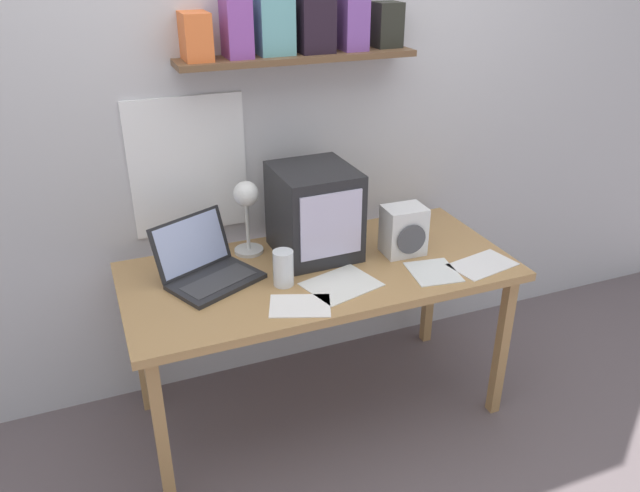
# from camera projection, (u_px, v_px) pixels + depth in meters

# --- Properties ---
(ground_plane) EXTENTS (12.00, 12.00, 0.00)m
(ground_plane) POSITION_uv_depth(u_px,v_px,m) (320.00, 408.00, 2.87)
(ground_plane) COLOR #64575A
(back_wall) EXTENTS (5.60, 0.24, 2.60)m
(back_wall) POSITION_uv_depth(u_px,v_px,m) (280.00, 102.00, 2.67)
(back_wall) COLOR silver
(back_wall) RESTS_ON ground_plane
(corner_desk) EXTENTS (1.58, 0.73, 0.73)m
(corner_desk) POSITION_uv_depth(u_px,v_px,m) (320.00, 281.00, 2.57)
(corner_desk) COLOR #AF824E
(corner_desk) RESTS_ON ground_plane
(crt_monitor) EXTENTS (0.33, 0.36, 0.37)m
(crt_monitor) POSITION_uv_depth(u_px,v_px,m) (314.00, 212.00, 2.59)
(crt_monitor) COLOR #232326
(crt_monitor) RESTS_ON corner_desk
(laptop) EXTENTS (0.43, 0.41, 0.23)m
(laptop) POSITION_uv_depth(u_px,v_px,m) (205.00, 265.00, 2.44)
(laptop) COLOR #232326
(laptop) RESTS_ON corner_desk
(desk_lamp) EXTENTS (0.13, 0.17, 0.34)m
(desk_lamp) POSITION_uv_depth(u_px,v_px,m) (247.00, 205.00, 2.52)
(desk_lamp) COLOR silver
(desk_lamp) RESTS_ON corner_desk
(juice_glass) EXTENTS (0.08, 0.08, 0.14)m
(juice_glass) POSITION_uv_depth(u_px,v_px,m) (283.00, 270.00, 2.39)
(juice_glass) COLOR white
(juice_glass) RESTS_ON corner_desk
(space_heater) EXTENTS (0.18, 0.14, 0.21)m
(space_heater) POSITION_uv_depth(u_px,v_px,m) (404.00, 231.00, 2.62)
(space_heater) COLOR white
(space_heater) RESTS_ON corner_desk
(loose_paper_near_laptop) EXTENTS (0.26, 0.23, 0.00)m
(loose_paper_near_laptop) POSITION_uv_depth(u_px,v_px,m) (300.00, 306.00, 2.28)
(loose_paper_near_laptop) COLOR white
(loose_paper_near_laptop) RESTS_ON corner_desk
(printed_handout) EXTENTS (0.32, 0.28, 0.00)m
(printed_handout) POSITION_uv_depth(u_px,v_px,m) (341.00, 284.00, 2.42)
(printed_handout) COLOR silver
(printed_handout) RESTS_ON corner_desk
(open_notebook) EXTENTS (0.21, 0.23, 0.00)m
(open_notebook) POSITION_uv_depth(u_px,v_px,m) (433.00, 272.00, 2.51)
(open_notebook) COLOR white
(open_notebook) RESTS_ON corner_desk
(loose_paper_near_monitor) EXTENTS (0.29, 0.21, 0.00)m
(loose_paper_near_monitor) POSITION_uv_depth(u_px,v_px,m) (483.00, 265.00, 2.56)
(loose_paper_near_monitor) COLOR white
(loose_paper_near_monitor) RESTS_ON corner_desk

